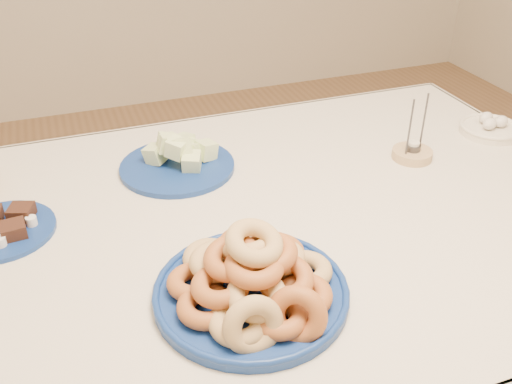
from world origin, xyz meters
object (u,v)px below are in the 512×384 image
donut_platter (252,281)px  melon_plate (179,159)px  brownie_plate (2,228)px  egg_bowl (490,128)px  candle_holder (412,153)px  dining_table (248,258)px

donut_platter → melon_plate: size_ratio=1.21×
brownie_plate → egg_bowl: egg_bowl is taller
candle_holder → egg_bowl: bearing=10.1°
dining_table → candle_holder: size_ratio=9.97×
dining_table → brownie_plate: 0.53m
dining_table → egg_bowl: bearing=12.3°
melon_plate → brownie_plate: (-0.42, -0.15, -0.01)m
brownie_plate → candle_holder: (0.99, -0.01, 0.00)m
dining_table → egg_bowl: egg_bowl is taller
dining_table → donut_platter: size_ratio=4.18×
brownie_plate → candle_holder: candle_holder is taller
melon_plate → candle_holder: 0.60m
brownie_plate → dining_table: bearing=-14.6°
donut_platter → candle_holder: size_ratio=2.38×
egg_bowl → melon_plate: bearing=172.9°
egg_bowl → brownie_plate: bearing=-178.3°
candle_holder → donut_platter: bearing=-147.7°
donut_platter → melon_plate: 0.52m
dining_table → melon_plate: 0.32m
donut_platter → candle_holder: (0.57, 0.36, -0.03)m
donut_platter → egg_bowl: bearing=25.6°
dining_table → candle_holder: candle_holder is taller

